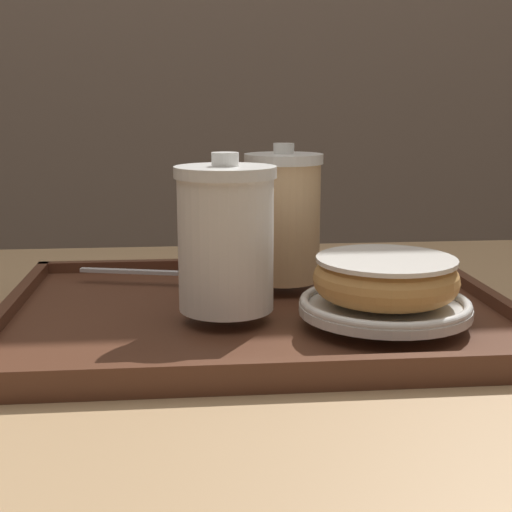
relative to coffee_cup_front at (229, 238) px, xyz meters
The scene contains 8 objects.
wall_behind 1.17m from the coffee_cup_front, 90.15° to the left, with size 8.00×0.05×2.40m.
cafe_table 0.26m from the coffee_cup_front, 98.64° to the left, with size 0.99×0.79×0.76m.
serving_tray 0.09m from the coffee_cup_front, 53.68° to the left, with size 0.48×0.36×0.02m.
coffee_cup_front is the anchor object (origin of this frame).
coffee_cup_rear 0.12m from the coffee_cup_front, 58.97° to the left, with size 0.08×0.08×0.14m.
plate_with_chocolate_donut 0.15m from the coffee_cup_front, 11.72° to the right, with size 0.15×0.15×0.01m.
donut_chocolate_glazed 0.14m from the coffee_cup_front, 11.72° to the right, with size 0.13×0.13×0.04m.
spoon 0.16m from the coffee_cup_front, 110.56° to the left, with size 0.15×0.05×0.01m.
Camera 1 is at (-0.03, -0.64, 0.96)m, focal length 50.00 mm.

